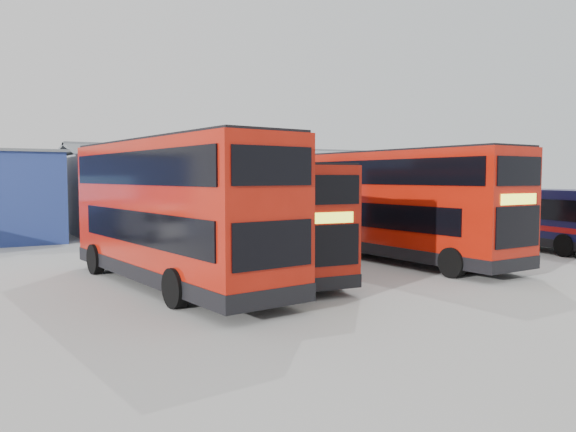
{
  "coord_description": "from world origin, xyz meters",
  "views": [
    {
      "loc": [
        -13.21,
        -18.15,
        3.65
      ],
      "look_at": [
        -1.89,
        0.94,
        2.1
      ],
      "focal_mm": 35.0,
      "sensor_mm": 36.0,
      "label": 1
    }
  ],
  "objects": [
    {
      "name": "maintenance_shed",
      "position": [
        8.0,
        20.0,
        2.6
      ],
      "size": [
        30.5,
        12.0,
        5.89
      ],
      "color": "#8E949B",
      "rests_on": "ground"
    },
    {
      "name": "double_decker_left",
      "position": [
        -7.04,
        -0.3,
        2.43
      ],
      "size": [
        3.97,
        11.74,
        4.87
      ],
      "rotation": [
        0.0,
        0.0,
        3.25
      ],
      "color": "#9A1408",
      "rests_on": "ground"
    },
    {
      "name": "single_decker_blue",
      "position": [
        12.37,
        0.15,
        1.5
      ],
      "size": [
        4.41,
        11.42,
        3.03
      ],
      "rotation": [
        0.0,
        0.0,
        2.97
      ],
      "color": "#0B0F34",
      "rests_on": "ground"
    },
    {
      "name": "double_decker_right",
      "position": [
        3.27,
        0.03,
        2.38
      ],
      "size": [
        3.23,
        11.41,
        4.78
      ],
      "rotation": [
        0.0,
        0.0,
        0.04
      ],
      "color": "#9A1408",
      "rests_on": "ground"
    },
    {
      "name": "double_decker_centre",
      "position": [
        -3.43,
        0.07,
        2.02
      ],
      "size": [
        3.11,
        9.77,
        4.07
      ],
      "rotation": [
        0.0,
        0.0,
        -0.08
      ],
      "color": "#9A1408",
      "rests_on": "ground"
    },
    {
      "name": "ground_plane",
      "position": [
        0.0,
        0.0,
        0.0
      ],
      "size": [
        120.0,
        120.0,
        0.0
      ],
      "primitive_type": "plane",
      "color": "#989893",
      "rests_on": "ground"
    }
  ]
}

